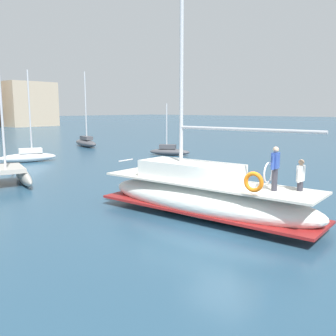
% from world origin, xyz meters
% --- Properties ---
extents(ground_plane, '(400.00, 400.00, 0.00)m').
position_xyz_m(ground_plane, '(0.00, 0.00, 0.00)').
color(ground_plane, '#284C66').
extents(main_sailboat, '(3.05, 9.74, 14.31)m').
position_xyz_m(main_sailboat, '(0.94, 1.75, 0.92)').
color(main_sailboat, white).
rests_on(main_sailboat, ground).
extents(moored_sloop_far, '(4.59, 2.57, 7.44)m').
position_xyz_m(moored_sloop_far, '(4.03, 21.96, 0.52)').
color(moored_sloop_far, white).
rests_on(moored_sloop_far, ground).
extents(moored_catamaran, '(2.39, 5.33, 8.45)m').
position_xyz_m(moored_catamaran, '(14.69, 28.86, 0.58)').
color(moored_catamaran, '#4C4C51').
rests_on(moored_catamaran, ground).
extents(moored_cutter_left, '(3.97, 5.67, 6.52)m').
position_xyz_m(moored_cutter_left, '(-1.51, 14.09, 0.58)').
color(moored_cutter_left, '#B7B2A8').
rests_on(moored_cutter_left, ground).
extents(moored_cutter_right, '(2.59, 3.84, 4.83)m').
position_xyz_m(moored_cutter_right, '(15.15, 16.30, 0.43)').
color(moored_cutter_right, '#4C4C51').
rests_on(moored_cutter_right, ground).
extents(mooring_buoy, '(0.56, 0.56, 0.88)m').
position_xyz_m(mooring_buoy, '(6.04, 1.11, 0.17)').
color(mooring_buoy, '#EA4C19').
rests_on(mooring_buoy, ground).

